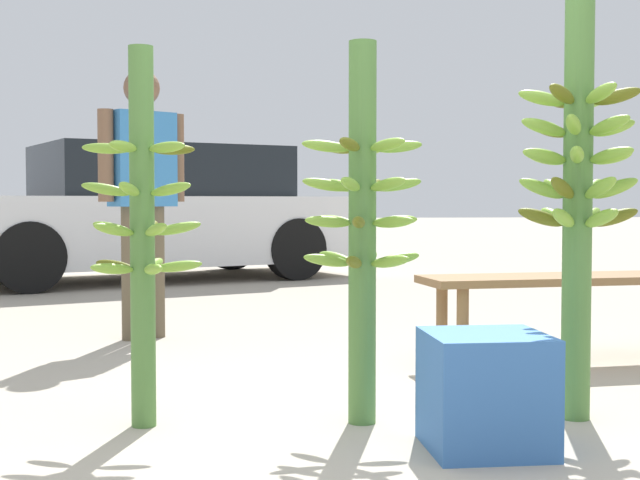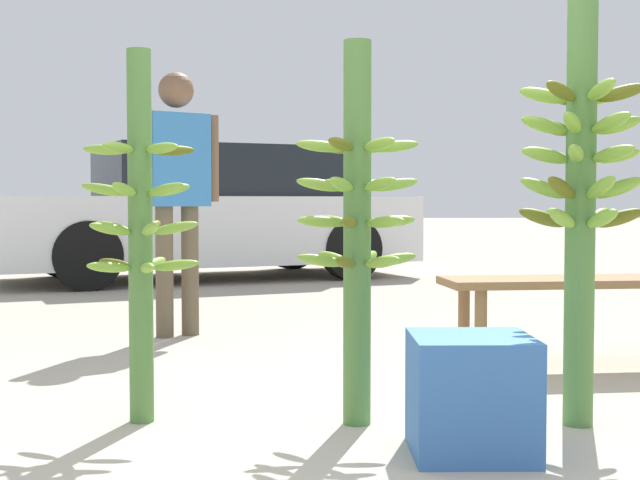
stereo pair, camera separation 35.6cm
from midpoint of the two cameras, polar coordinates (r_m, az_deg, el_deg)
ground_plane at (r=3.11m, az=5.46°, el=-13.33°), size 80.00×80.00×0.00m
banana_stalk_left at (r=3.42m, az=-8.53°, el=0.77°), size 0.45×0.44×1.42m
banana_stalk_center at (r=3.36m, az=5.43°, el=1.04°), size 0.47×0.46×1.45m
banana_stalk_right at (r=3.52m, az=19.17°, el=3.63°), size 0.47×0.47×1.73m
vendor_person at (r=5.59m, az=-7.37°, el=3.98°), size 0.53×0.40×1.65m
market_bench at (r=4.78m, az=18.98°, el=-3.07°), size 1.54×0.56×0.46m
parked_car at (r=9.77m, az=-6.22°, el=1.62°), size 4.84×3.47×1.43m
produce_crate at (r=3.09m, az=12.98°, el=-9.67°), size 0.40×0.40×0.40m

